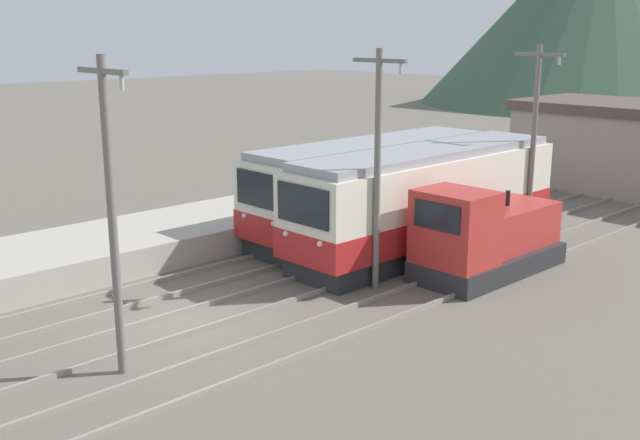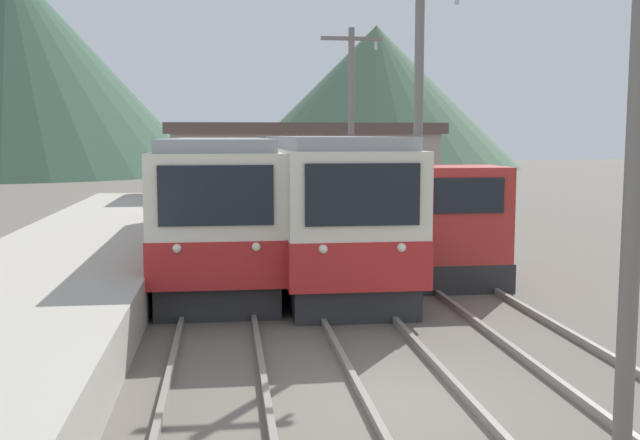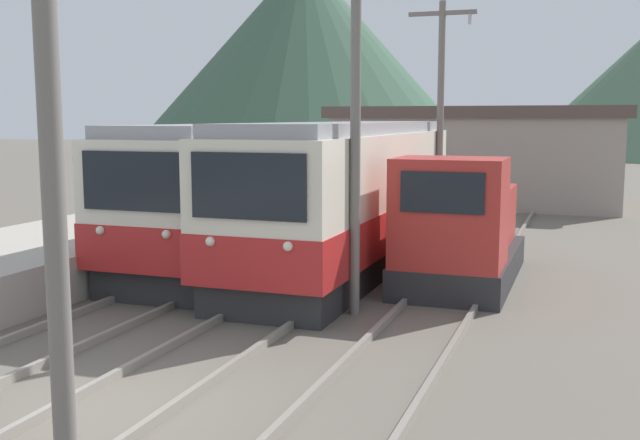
{
  "view_description": "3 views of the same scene",
  "coord_description": "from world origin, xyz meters",
  "px_view_note": "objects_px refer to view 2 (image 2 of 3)",
  "views": [
    {
      "loc": [
        16.41,
        -10.34,
        7.65
      ],
      "look_at": [
        -1.3,
        6.37,
        1.52
      ],
      "focal_mm": 42.0,
      "sensor_mm": 36.0,
      "label": 1
    },
    {
      "loc": [
        -2.42,
        -9.85,
        3.76
      ],
      "look_at": [
        -0.36,
        6.35,
        1.9
      ],
      "focal_mm": 42.0,
      "sensor_mm": 36.0,
      "label": 2
    },
    {
      "loc": [
        5.9,
        -7.84,
        3.83
      ],
      "look_at": [
        0.52,
        7.18,
        1.64
      ],
      "focal_mm": 42.0,
      "sensor_mm": 36.0,
      "label": 3
    }
  ],
  "objects_px": {
    "commuter_train_left": "(219,212)",
    "catenary_mast_mid": "(419,127)",
    "catenary_mast_far": "(351,130)",
    "catenary_mast_near": "(638,118)",
    "commuter_train_center": "(323,210)",
    "shunting_locomotive": "(438,231)"
  },
  "relations": [
    {
      "from": "catenary_mast_mid",
      "to": "catenary_mast_near",
      "type": "bearing_deg",
      "value": -90.0
    },
    {
      "from": "commuter_train_center",
      "to": "catenary_mast_far",
      "type": "height_order",
      "value": "catenary_mast_far"
    },
    {
      "from": "catenary_mast_mid",
      "to": "shunting_locomotive",
      "type": "bearing_deg",
      "value": 67.02
    },
    {
      "from": "shunting_locomotive",
      "to": "catenary_mast_far",
      "type": "bearing_deg",
      "value": 106.33
    },
    {
      "from": "catenary_mast_near",
      "to": "catenary_mast_mid",
      "type": "height_order",
      "value": "same"
    },
    {
      "from": "catenary_mast_mid",
      "to": "catenary_mast_far",
      "type": "height_order",
      "value": "same"
    },
    {
      "from": "commuter_train_center",
      "to": "catenary_mast_near",
      "type": "height_order",
      "value": "catenary_mast_near"
    },
    {
      "from": "commuter_train_left",
      "to": "catenary_mast_mid",
      "type": "bearing_deg",
      "value": -46.14
    },
    {
      "from": "commuter_train_left",
      "to": "catenary_mast_mid",
      "type": "relative_size",
      "value": 1.56
    },
    {
      "from": "commuter_train_left",
      "to": "commuter_train_center",
      "type": "height_order",
      "value": "commuter_train_center"
    },
    {
      "from": "catenary_mast_near",
      "to": "catenary_mast_mid",
      "type": "xyz_separation_m",
      "value": [
        0.0,
        8.61,
        0.0
      ]
    },
    {
      "from": "commuter_train_center",
      "to": "catenary_mast_mid",
      "type": "distance_m",
      "value": 5.06
    },
    {
      "from": "catenary_mast_near",
      "to": "catenary_mast_far",
      "type": "xyz_separation_m",
      "value": [
        0.0,
        17.23,
        0.0
      ]
    },
    {
      "from": "commuter_train_left",
      "to": "shunting_locomotive",
      "type": "xyz_separation_m",
      "value": [
        5.8,
        -0.96,
        -0.5
      ]
    },
    {
      "from": "catenary_mast_far",
      "to": "catenary_mast_mid",
      "type": "bearing_deg",
      "value": -90.0
    },
    {
      "from": "commuter_train_center",
      "to": "catenary_mast_far",
      "type": "xyz_separation_m",
      "value": [
        1.51,
        4.31,
        2.2
      ]
    },
    {
      "from": "catenary_mast_near",
      "to": "catenary_mast_far",
      "type": "height_order",
      "value": "same"
    },
    {
      "from": "catenary_mast_near",
      "to": "catenary_mast_far",
      "type": "relative_size",
      "value": 1.0
    },
    {
      "from": "commuter_train_center",
      "to": "shunting_locomotive",
      "type": "distance_m",
      "value": 3.14
    },
    {
      "from": "commuter_train_left",
      "to": "catenary_mast_far",
      "type": "distance_m",
      "value": 6.37
    },
    {
      "from": "commuter_train_center",
      "to": "shunting_locomotive",
      "type": "bearing_deg",
      "value": -14.66
    },
    {
      "from": "commuter_train_left",
      "to": "shunting_locomotive",
      "type": "distance_m",
      "value": 5.9
    }
  ]
}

